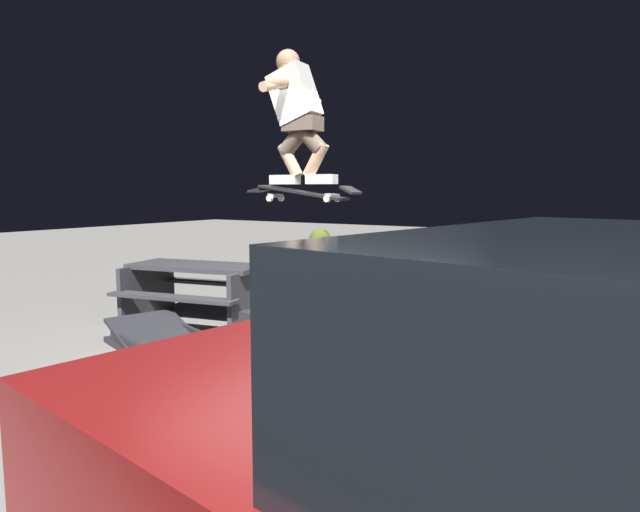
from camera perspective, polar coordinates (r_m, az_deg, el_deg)
The scene contains 8 objects.
ground_plane at distance 5.24m, azimuth -0.54°, elevation -11.79°, with size 40.00×40.00×0.00m, color gray.
ledge_box_main at distance 5.23m, azimuth 1.03°, elevation -8.89°, with size 1.60×0.78×0.51m, color #28282D.
person_sitting_on_ledge at distance 4.68m, azimuth -0.77°, elevation -4.48°, with size 0.59×0.76×1.35m.
skateboard at distance 4.68m, azimuth -1.79°, elevation 6.58°, with size 1.03×0.26×0.14m.
skater_airborne at distance 4.76m, azimuth -2.43°, elevation 14.88°, with size 0.62×0.89×1.12m.
kicker_ramp at distance 6.17m, azimuth -16.25°, elevation -8.62°, with size 1.44×1.15×0.36m.
picnic_table_back at distance 7.14m, azimuth -12.64°, elevation -2.82°, with size 1.94×1.66×0.75m.
trash_bin at distance 3.45m, azimuth 28.07°, elevation -14.88°, with size 0.52×0.52×0.88m.
Camera 1 is at (-2.70, 4.17, 1.67)m, focal length 30.78 mm.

